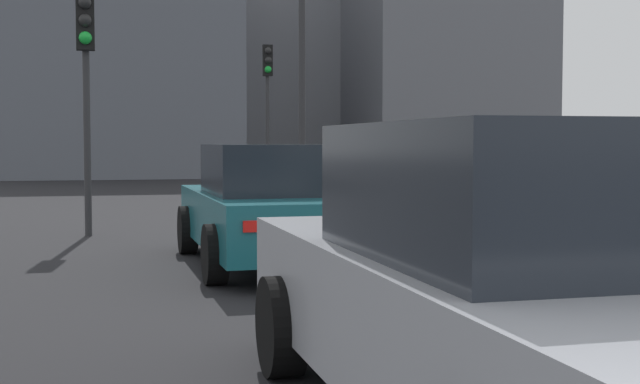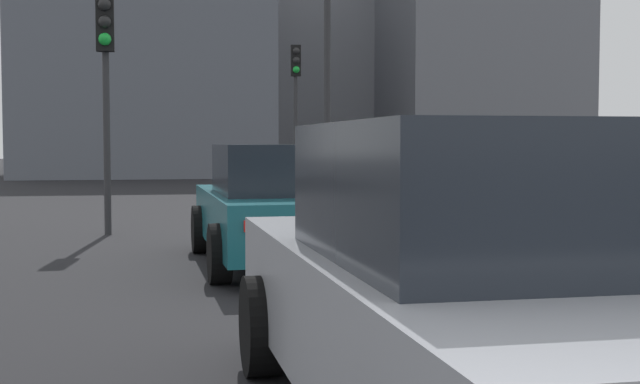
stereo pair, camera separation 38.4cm
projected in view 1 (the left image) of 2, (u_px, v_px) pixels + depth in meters
The scene contains 7 objects.
car_teal_lead at pixel (276, 207), 10.33m from camera, with size 4.25×2.16×1.46m.
car_silver_second at pixel (526, 289), 4.25m from camera, with size 4.53×2.17×1.58m.
traffic_light_near_left at pixel (86, 61), 13.38m from camera, with size 0.32×0.28×3.82m.
traffic_light_near_right at pixel (268, 87), 24.95m from camera, with size 0.32×0.29×4.31m.
building_facade_left at pixel (439, 40), 42.86m from camera, with size 8.88×8.72×13.22m, color slate.
building_facade_center at pixel (259, 10), 47.61m from camera, with size 8.01×11.69×17.62m, color gray.
building_facade_right at pixel (111, 63), 40.47m from camera, with size 14.47×10.74×10.42m, color slate.
Camera 1 is at (-0.69, 1.74, 1.49)m, focal length 48.10 mm.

